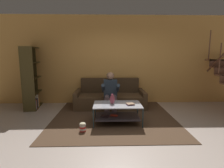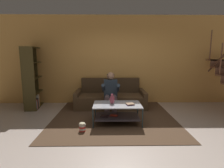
% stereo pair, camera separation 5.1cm
% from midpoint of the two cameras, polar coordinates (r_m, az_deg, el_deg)
% --- Properties ---
extents(ground, '(16.80, 16.80, 0.00)m').
position_cam_midpoint_polar(ground, '(3.82, 4.47, -15.52)').
color(ground, '#C0AEA2').
extents(back_partition, '(8.40, 0.12, 2.90)m').
position_cam_midpoint_polar(back_partition, '(5.93, 2.14, 7.76)').
color(back_partition, '#E0A04F').
rests_on(back_partition, ground).
extents(couch, '(2.16, 0.95, 0.87)m').
position_cam_midpoint_polar(couch, '(5.55, -0.88, -4.56)').
color(couch, '#4C3722').
rests_on(couch, ground).
extents(person_seated_center, '(0.50, 0.58, 1.14)m').
position_cam_midpoint_polar(person_seated_center, '(4.93, -0.81, -2.30)').
color(person_seated_center, '#604B50').
rests_on(person_seated_center, ground).
extents(coffee_table, '(1.12, 0.69, 0.47)m').
position_cam_midpoint_polar(coffee_table, '(4.20, 1.29, -8.58)').
color(coffee_table, silver).
rests_on(coffee_table, ground).
extents(area_rug, '(3.10, 3.33, 0.01)m').
position_cam_midpoint_polar(area_rug, '(4.83, 0.14, -10.02)').
color(area_rug, '#503826').
rests_on(area_rug, ground).
extents(vase, '(0.12, 0.12, 0.24)m').
position_cam_midpoint_polar(vase, '(4.14, -0.28, -5.03)').
color(vase, brown).
rests_on(vase, coffee_table).
extents(book_stack, '(0.21, 0.21, 0.03)m').
position_cam_midpoint_polar(book_stack, '(4.11, 5.64, -6.51)').
color(book_stack, purple).
rests_on(book_stack, coffee_table).
extents(bookshelf, '(0.49, 1.02, 1.86)m').
position_cam_midpoint_polar(bookshelf, '(5.89, -25.25, -0.14)').
color(bookshelf, '#463A1A').
rests_on(bookshelf, ground).
extents(popcorn_tub, '(0.13, 0.13, 0.20)m').
position_cam_midpoint_polar(popcorn_tub, '(3.86, -9.93, -13.71)').
color(popcorn_tub, red).
rests_on(popcorn_tub, ground).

